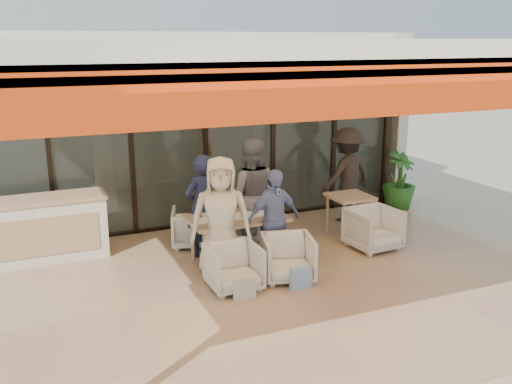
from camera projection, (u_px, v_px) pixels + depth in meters
ground at (274, 286)px, 8.12m from camera, size 70.00×70.00×0.00m
terrace_floor at (274, 285)px, 8.12m from camera, size 8.00×6.00×0.01m
terrace_structure at (286, 51)px, 7.04m from camera, size 8.00×6.00×3.40m
glass_storefront at (205, 141)px, 10.37m from camera, size 8.08×0.10×3.20m
interior_block at (171, 95)px, 12.26m from camera, size 9.05×3.62×3.52m
host_counter at (47, 228)px, 8.92m from camera, size 1.85×0.65×1.04m
dining_table at (236, 220)px, 8.84m from camera, size 1.50×0.90×0.93m
chair_far_left at (193, 225)px, 9.60m from camera, size 0.87×0.84×0.72m
chair_far_right at (239, 221)px, 9.93m from camera, size 0.78×0.75×0.65m
chair_near_left at (234, 265)px, 7.92m from camera, size 0.70×0.65×0.72m
chair_near_right at (288, 256)px, 8.24m from camera, size 0.86×0.83×0.73m
diner_navy at (202, 206)px, 9.04m from camera, size 0.71×0.58×1.67m
diner_grey at (250, 194)px, 9.33m from camera, size 1.11×1.00×1.87m
diner_cream at (221, 218)px, 8.22m from camera, size 1.02×0.83×1.80m
diner_periwinkle at (274, 219)px, 8.57m from camera, size 0.95×0.51×1.54m
tote_bag_cream at (245, 289)px, 7.61m from camera, size 0.30×0.10×0.34m
tote_bag_blue at (300, 279)px, 7.93m from camera, size 0.30×0.10×0.34m
side_table at (350, 201)px, 10.03m from camera, size 0.70×0.70×0.74m
side_chair at (374, 227)px, 9.43m from camera, size 0.82×0.78×0.78m
standing_woman at (346, 175)px, 10.79m from camera, size 1.29×0.91×1.81m
potted_palm at (399, 180)px, 11.68m from camera, size 0.89×0.89×1.21m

